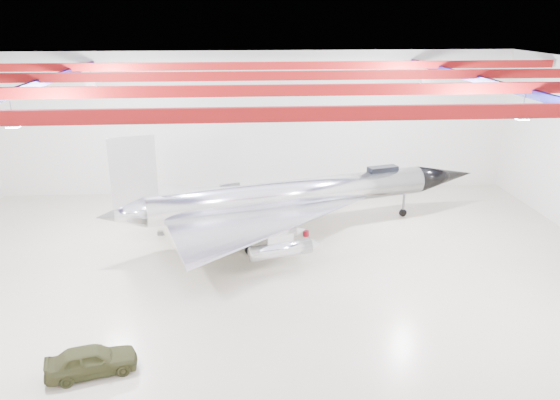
{
  "coord_description": "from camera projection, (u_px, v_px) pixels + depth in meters",
  "views": [
    {
      "loc": [
        -1.55,
        -27.19,
        13.6
      ],
      "look_at": [
        0.77,
        2.0,
        3.58
      ],
      "focal_mm": 35.0,
      "sensor_mm": 36.0,
      "label": 1
    }
  ],
  "objects": [
    {
      "name": "crate_ply",
      "position": [
        222.0,
        234.0,
        35.09
      ],
      "size": [
        0.69,
        0.64,
        0.39
      ],
      "primitive_type": "cube",
      "rotation": [
        0.0,
        0.0,
        -0.42
      ],
      "color": "olive",
      "rests_on": "floor"
    },
    {
      "name": "floor",
      "position": [
        269.0,
        273.0,
        30.17
      ],
      "size": [
        40.0,
        40.0,
        0.0
      ],
      "primitive_type": "plane",
      "color": "beige",
      "rests_on": "ground"
    },
    {
      "name": "ceiling",
      "position": [
        268.0,
        70.0,
        26.61
      ],
      "size": [
        40.0,
        40.0,
        0.0
      ],
      "primitive_type": "plane",
      "rotation": [
        3.14,
        0.0,
        0.0
      ],
      "color": "#0A0F38",
      "rests_on": "wall_back"
    },
    {
      "name": "tool_chest",
      "position": [
        306.0,
        233.0,
        35.16
      ],
      "size": [
        0.49,
        0.49,
        0.35
      ],
      "primitive_type": "cylinder",
      "rotation": [
        0.0,
        0.0,
        0.32
      ],
      "color": "#A41021",
      "rests_on": "floor"
    },
    {
      "name": "jet_aircraft",
      "position": [
        292.0,
        198.0,
        35.07
      ],
      "size": [
        25.63,
        18.5,
        7.14
      ],
      "rotation": [
        0.0,
        0.0,
        0.28
      ],
      "color": "silver",
      "rests_on": "floor"
    },
    {
      "name": "toolbox_red",
      "position": [
        200.0,
        214.0,
        38.66
      ],
      "size": [
        0.44,
        0.36,
        0.3
      ],
      "primitive_type": "cube",
      "rotation": [
        0.0,
        0.0,
        0.03
      ],
      "color": "#A41021",
      "rests_on": "floor"
    },
    {
      "name": "engine_drum",
      "position": [
        275.0,
        244.0,
        33.39
      ],
      "size": [
        0.64,
        0.64,
        0.44
      ],
      "primitive_type": "cylinder",
      "rotation": [
        0.0,
        0.0,
        -0.38
      ],
      "color": "#59595B",
      "rests_on": "floor"
    },
    {
      "name": "wall_back",
      "position": [
        257.0,
        123.0,
        42.53
      ],
      "size": [
        40.0,
        0.0,
        40.0
      ],
      "primitive_type": "plane",
      "rotation": [
        1.57,
        0.0,
        0.0
      ],
      "color": "silver",
      "rests_on": "floor"
    },
    {
      "name": "crate_small",
      "position": [
        160.0,
        233.0,
        35.34
      ],
      "size": [
        0.36,
        0.29,
        0.25
      ],
      "primitive_type": "cube",
      "rotation": [
        0.0,
        0.0,
        -0.01
      ],
      "color": "#59595B",
      "rests_on": "floor"
    },
    {
      "name": "spares_box",
      "position": [
        282.0,
        222.0,
        37.08
      ],
      "size": [
        0.56,
        0.56,
        0.39
      ],
      "primitive_type": "cylinder",
      "rotation": [
        0.0,
        0.0,
        0.37
      ],
      "color": "#59595B",
      "rests_on": "floor"
    },
    {
      "name": "ceiling_structure",
      "position": [
        268.0,
        84.0,
        26.82
      ],
      "size": [
        39.5,
        29.5,
        1.08
      ],
      "color": "maroon",
      "rests_on": "ceiling"
    },
    {
      "name": "jeep",
      "position": [
        91.0,
        360.0,
        21.59
      ],
      "size": [
        3.78,
        2.28,
        1.2
      ],
      "primitive_type": "imported",
      "rotation": [
        0.0,
        0.0,
        1.83
      ],
      "color": "#393B1D",
      "rests_on": "floor"
    }
  ]
}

